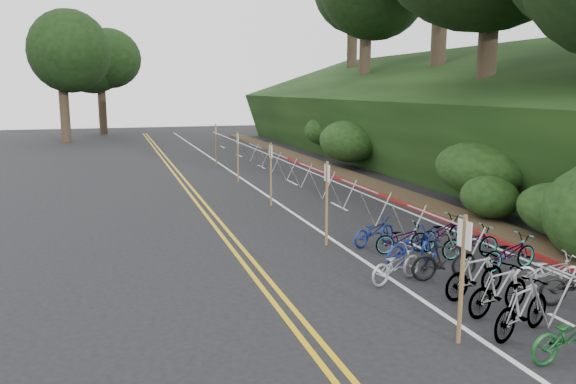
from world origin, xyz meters
The scene contains 9 objects.
ground centered at (0.00, 0.00, 0.00)m, with size 120.00×120.00×0.00m, color black.
road_markings centered at (0.63, 10.10, 0.00)m, with size 7.47×80.00×0.01m.
red_curb centered at (5.70, 12.00, 0.05)m, with size 0.25×28.00×0.10m, color maroon.
embankment centered at (12.96, 19.04, 2.57)m, with size 14.30×48.14×9.11m.
bike_racks_rest centered at (3.00, 13.00, 0.85)m, with size 1.14×23.00×1.17m.
signpost_near centered at (0.53, -1.79, 1.37)m, with size 0.08×0.40×2.39m.
signposts_rest centered at (0.60, 14.00, 1.43)m, with size 0.08×18.40×2.50m.
bike_front centered at (1.02, 1.50, 0.44)m, with size 1.66×0.58×0.87m, color #9E9EA3.
bike_valet centered at (3.03, 0.47, 0.48)m, with size 3.36×9.45×1.08m.
Camera 1 is at (-5.31, -9.98, 4.56)m, focal length 35.00 mm.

